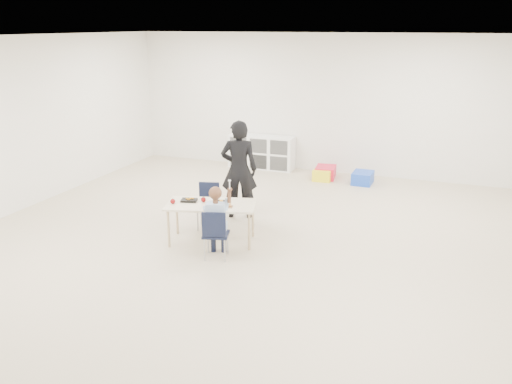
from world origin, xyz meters
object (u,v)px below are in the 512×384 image
at_px(table, 212,223).
at_px(adult, 239,170).
at_px(cubby_shelf, 261,152).
at_px(child, 216,219).
at_px(chair_near, 216,233).

bearing_deg(table, adult, 76.61).
xyz_separation_m(cubby_shelf, adult, (0.72, -3.00, 0.43)).
height_order(child, adult, adult).
distance_m(child, cubby_shelf, 4.70).
xyz_separation_m(table, child, (0.28, -0.47, 0.25)).
relative_size(chair_near, child, 0.63).
xyz_separation_m(child, adult, (-0.32, 1.58, 0.24)).
bearing_deg(table, cubby_shelf, 85.22).
bearing_deg(table, chair_near, -74.17).
bearing_deg(adult, table, 74.20).
distance_m(table, child, 0.60).
bearing_deg(child, adult, 86.22).
height_order(chair_near, adult, adult).
bearing_deg(cubby_shelf, chair_near, -77.17).
bearing_deg(table, child, -74.17).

